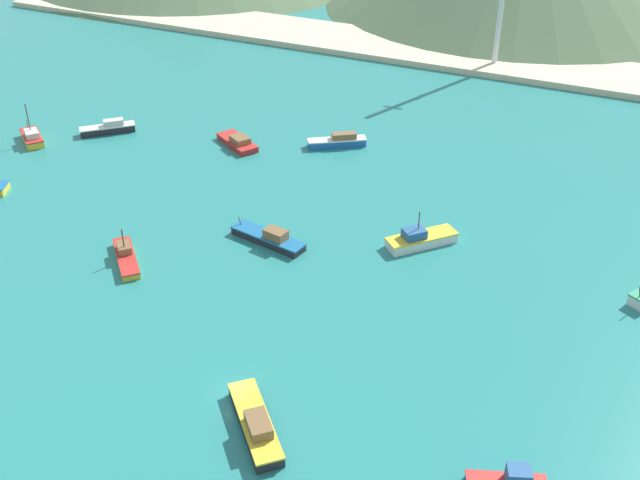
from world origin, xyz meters
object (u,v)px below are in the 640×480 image
at_px(fishing_boat_9, 420,239).
at_px(fishing_boat_11, 338,141).
at_px(fishing_boat_2, 256,424).
at_px(fishing_boat_10, 32,137).
at_px(fishing_boat_6, 238,142).
at_px(fishing_boat_0, 126,256).
at_px(fishing_boat_5, 269,238).
at_px(fishing_boat_13, 109,128).

distance_m(fishing_boat_9, fishing_boat_11, 31.37).
bearing_deg(fishing_boat_2, fishing_boat_10, 148.13).
height_order(fishing_boat_6, fishing_boat_11, fishing_boat_11).
xyz_separation_m(fishing_boat_6, fishing_boat_10, (-31.04, -13.10, 0.20)).
xyz_separation_m(fishing_boat_0, fishing_boat_5, (14.13, 11.26, 0.13)).
bearing_deg(fishing_boat_13, fishing_boat_0, -48.55).
relative_size(fishing_boat_10, fishing_boat_11, 0.80).
bearing_deg(fishing_boat_11, fishing_boat_0, -103.67).
xyz_separation_m(fishing_boat_2, fishing_boat_11, (-18.42, 59.79, 0.01)).
bearing_deg(fishing_boat_2, fishing_boat_6, 122.01).
bearing_deg(fishing_boat_6, fishing_boat_0, -82.59).
bearing_deg(fishing_boat_13, fishing_boat_2, -41.10).
xyz_separation_m(fishing_boat_2, fishing_boat_13, (-55.26, 48.21, -0.01)).
xyz_separation_m(fishing_boat_10, fishing_boat_11, (45.75, 19.89, -0.02)).
bearing_deg(fishing_boat_10, fishing_boat_2, -31.87).
height_order(fishing_boat_9, fishing_boat_13, fishing_boat_9).
bearing_deg(fishing_boat_10, fishing_boat_5, -12.08).
bearing_deg(fishing_boat_11, fishing_boat_5, -82.61).
bearing_deg(fishing_boat_6, fishing_boat_10, -157.11).
bearing_deg(fishing_boat_5, fishing_boat_6, 128.19).
bearing_deg(fishing_boat_9, fishing_boat_10, 177.61).
relative_size(fishing_boat_2, fishing_boat_10, 1.34).
bearing_deg(fishing_boat_9, fishing_boat_13, 169.25).
bearing_deg(fishing_boat_6, fishing_boat_5, -51.81).
bearing_deg(fishing_boat_10, fishing_boat_0, -31.61).
relative_size(fishing_boat_6, fishing_boat_9, 1.02).
bearing_deg(fishing_boat_5, fishing_boat_0, -141.45).
distance_m(fishing_boat_6, fishing_boat_13, 22.64).
bearing_deg(fishing_boat_5, fishing_boat_13, 155.09).
distance_m(fishing_boat_6, fishing_boat_11, 16.21).
xyz_separation_m(fishing_boat_9, fishing_boat_13, (-58.50, 11.11, -0.05)).
relative_size(fishing_boat_0, fishing_boat_6, 0.88).
bearing_deg(fishing_boat_13, fishing_boat_11, 17.45).
bearing_deg(fishing_boat_0, fishing_boat_10, 148.39).
height_order(fishing_boat_9, fishing_boat_10, fishing_boat_10).
height_order(fishing_boat_0, fishing_boat_2, fishing_boat_0).
relative_size(fishing_boat_9, fishing_boat_11, 0.98).
xyz_separation_m(fishing_boat_0, fishing_boat_11, (10.17, 41.79, 0.23)).
relative_size(fishing_boat_0, fishing_boat_10, 1.11).
relative_size(fishing_boat_5, fishing_boat_6, 1.21).
xyz_separation_m(fishing_boat_0, fishing_boat_2, (28.59, -18.00, 0.22)).
height_order(fishing_boat_0, fishing_boat_11, fishing_boat_0).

